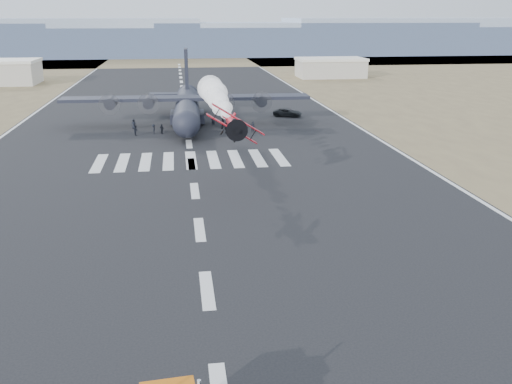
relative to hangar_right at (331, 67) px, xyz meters
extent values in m
cube|color=brown|center=(-46.00, 80.00, -3.01)|extent=(500.00, 80.00, 0.00)
cube|color=#8B9BB1|center=(-111.00, 110.00, 5.49)|extent=(150.00, 50.00, 17.00)
cube|color=#8B9BB1|center=(-46.00, 110.00, 3.49)|extent=(150.00, 50.00, 13.00)
cube|color=#8B9BB1|center=(19.00, 110.00, 4.49)|extent=(150.00, 50.00, 15.00)
cube|color=#8B9BB1|center=(84.00, 110.00, 5.49)|extent=(150.00, 50.00, 17.00)
cube|color=#ABA598|center=(0.00, 0.00, -0.41)|extent=(20.00, 12.00, 5.20)
cube|color=silver|center=(0.00, 0.00, 2.49)|extent=(20.50, 12.50, 0.80)
cylinder|color=#B90C24|center=(-41.66, -114.24, 4.27)|extent=(1.03, 5.22, 0.94)
sphere|color=black|center=(-41.67, -114.04, 4.63)|extent=(0.73, 0.73, 0.73)
cylinder|color=black|center=(-41.62, -116.74, 4.27)|extent=(1.05, 0.64, 1.04)
cylinder|color=black|center=(-41.61, -117.11, 4.27)|extent=(2.29, 0.07, 2.29)
cube|color=#B90C24|center=(-41.66, -114.66, 3.90)|extent=(5.38, 1.14, 3.38)
cube|color=#B90C24|center=(-41.65, -114.97, 5.15)|extent=(5.56, 1.14, 3.49)
cube|color=#B90C24|center=(-41.71, -111.85, 4.79)|extent=(0.12, 0.94, 1.04)
cube|color=#B90C24|center=(-41.71, -111.85, 4.27)|extent=(2.10, 0.77, 0.08)
cylinder|color=black|center=(-42.48, -115.09, 3.02)|extent=(0.13, 0.46, 0.46)
cylinder|color=black|center=(-40.82, -115.06, 3.02)|extent=(0.13, 0.46, 0.46)
sphere|color=white|center=(-41.71, -111.64, 4.27)|extent=(0.73, 0.73, 0.73)
sphere|color=white|center=(-41.76, -109.14, 4.30)|extent=(1.03, 1.03, 1.03)
sphere|color=white|center=(-41.80, -106.64, 4.33)|extent=(1.33, 1.33, 1.33)
sphere|color=white|center=(-41.85, -104.15, 4.36)|extent=(1.64, 1.64, 1.64)
sphere|color=white|center=(-41.89, -101.65, 4.39)|extent=(1.94, 1.94, 1.94)
sphere|color=white|center=(-41.93, -99.15, 4.42)|extent=(2.24, 2.24, 2.24)
sphere|color=white|center=(-41.98, -96.65, 4.45)|extent=(2.55, 2.55, 2.55)
sphere|color=white|center=(-42.02, -94.15, 4.48)|extent=(2.85, 2.85, 2.85)
sphere|color=white|center=(-42.07, -91.65, 4.52)|extent=(3.15, 3.15, 3.15)
sphere|color=white|center=(-42.11, -89.15, 4.55)|extent=(3.45, 3.45, 3.45)
sphere|color=white|center=(-42.16, -86.66, 4.58)|extent=(3.76, 3.76, 3.76)
sphere|color=white|center=(-42.20, -84.16, 4.61)|extent=(4.06, 4.06, 4.06)
cylinder|color=black|center=(-45.82, -73.66, -0.23)|extent=(5.15, 30.02, 4.27)
sphere|color=black|center=(-46.26, -88.61, -0.23)|extent=(4.27, 4.27, 4.27)
cone|color=black|center=(-45.38, -58.71, -0.23)|extent=(4.46, 6.53, 4.27)
cube|color=black|center=(-45.85, -74.73, 1.80)|extent=(42.84, 5.74, 0.53)
cylinder|color=black|center=(-58.68, -74.89, 1.26)|extent=(2.04, 4.11, 1.92)
cylinder|color=#3F3F44|center=(-58.74, -77.02, 1.26)|extent=(3.63, 0.16, 3.63)
cylinder|color=black|center=(-52.27, -75.08, 1.26)|extent=(2.04, 4.11, 1.92)
cylinder|color=#3F3F44|center=(-52.34, -77.21, 1.26)|extent=(3.63, 0.16, 3.63)
cylinder|color=black|center=(-39.46, -75.45, 1.26)|extent=(2.04, 4.11, 1.92)
cylinder|color=#3F3F44|center=(-39.52, -77.59, 1.26)|extent=(3.63, 0.16, 3.63)
cylinder|color=black|center=(-33.05, -75.64, 1.26)|extent=(2.04, 4.11, 1.92)
cylinder|color=#3F3F44|center=(-33.12, -77.78, 1.26)|extent=(3.63, 0.16, 3.63)
cube|color=black|center=(-45.44, -60.85, 5.11)|extent=(0.78, 4.82, 8.55)
cube|color=black|center=(-45.43, -60.32, 0.62)|extent=(15.04, 3.64, 0.37)
cube|color=black|center=(-48.14, -72.53, -1.83)|extent=(1.47, 6.44, 1.71)
cylinder|color=black|center=(-48.14, -72.53, -2.42)|extent=(0.57, 1.19, 1.18)
cube|color=black|center=(-43.44, -72.66, -1.83)|extent=(1.47, 6.44, 1.71)
cylinder|color=black|center=(-43.44, -72.66, -2.42)|extent=(0.57, 1.19, 1.18)
cylinder|color=black|center=(-46.16, -85.41, -2.53)|extent=(0.46, 0.97, 0.96)
imported|color=black|center=(-26.68, -68.09, -2.26)|extent=(5.93, 4.41, 1.50)
imported|color=black|center=(-35.28, -82.30, -2.12)|extent=(0.66, 0.55, 1.79)
imported|color=black|center=(-39.99, -78.44, -2.09)|extent=(1.01, 0.77, 1.84)
imported|color=black|center=(-51.51, -81.59, -2.22)|extent=(0.50, 1.03, 1.58)
imported|color=black|center=(-50.15, -81.63, -2.22)|extent=(0.99, 0.97, 1.57)
imported|color=black|center=(-54.98, -76.70, -2.18)|extent=(0.85, 0.57, 1.67)
imported|color=black|center=(-39.67, -82.38, -2.14)|extent=(0.76, 1.67, 1.74)
imported|color=black|center=(-41.43, -75.97, -2.15)|extent=(0.66, 0.56, 1.72)
imported|color=black|center=(-54.29, -82.27, -2.19)|extent=(0.75, 0.93, 1.65)
camera|label=1|loc=(-47.59, -174.56, 15.63)|focal=40.00mm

